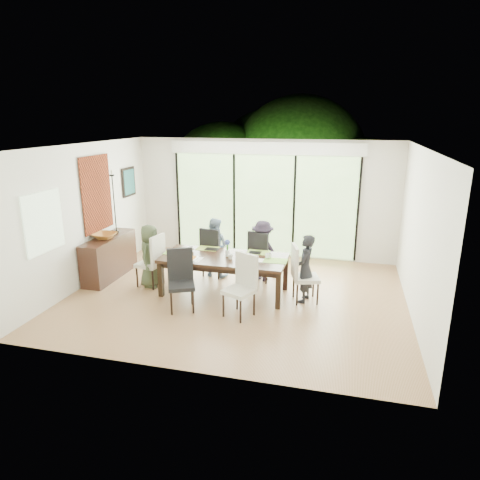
% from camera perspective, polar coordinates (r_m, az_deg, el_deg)
% --- Properties ---
extents(floor, '(6.00, 5.00, 0.01)m').
position_cam_1_polar(floor, '(7.94, -0.45, -7.48)').
color(floor, brown).
rests_on(floor, ground).
extents(ceiling, '(6.00, 5.00, 0.01)m').
position_cam_1_polar(ceiling, '(7.28, -0.50, 12.45)').
color(ceiling, white).
rests_on(ceiling, wall_back).
extents(wall_back, '(6.00, 0.02, 2.70)m').
position_cam_1_polar(wall_back, '(9.89, 3.24, 5.50)').
color(wall_back, silver).
rests_on(wall_back, floor).
extents(wall_front, '(6.00, 0.02, 2.70)m').
position_cam_1_polar(wall_front, '(5.21, -7.51, -4.51)').
color(wall_front, silver).
rests_on(wall_front, floor).
extents(wall_left, '(0.02, 5.00, 2.70)m').
position_cam_1_polar(wall_left, '(8.74, -19.97, 3.12)').
color(wall_left, beige).
rests_on(wall_left, floor).
extents(wall_right, '(0.02, 5.00, 2.70)m').
position_cam_1_polar(wall_right, '(7.36, 22.85, 0.48)').
color(wall_right, white).
rests_on(wall_right, floor).
extents(glass_doors, '(4.20, 0.02, 2.30)m').
position_cam_1_polar(glass_doors, '(9.88, 3.18, 4.60)').
color(glass_doors, '#598C3F').
rests_on(glass_doors, wall_back).
extents(blinds_header, '(4.40, 0.06, 0.28)m').
position_cam_1_polar(blinds_header, '(9.69, 3.29, 12.14)').
color(blinds_header, white).
rests_on(blinds_header, wall_back).
extents(mullion_a, '(0.05, 0.04, 2.30)m').
position_cam_1_polar(mullion_a, '(10.47, -8.23, 5.12)').
color(mullion_a, black).
rests_on(mullion_a, wall_back).
extents(mullion_b, '(0.05, 0.04, 2.30)m').
position_cam_1_polar(mullion_b, '(10.02, -0.77, 4.79)').
color(mullion_b, black).
rests_on(mullion_b, wall_back).
extents(mullion_c, '(0.05, 0.04, 2.30)m').
position_cam_1_polar(mullion_c, '(9.76, 7.21, 4.36)').
color(mullion_c, black).
rests_on(mullion_c, wall_back).
extents(mullion_d, '(0.05, 0.04, 2.30)m').
position_cam_1_polar(mullion_d, '(9.70, 15.46, 3.82)').
color(mullion_d, black).
rests_on(mullion_d, wall_back).
extents(side_window, '(0.02, 0.90, 1.00)m').
position_cam_1_polar(side_window, '(7.75, -24.71, 2.16)').
color(side_window, '#8CAD7F').
rests_on(side_window, wall_left).
extents(deck, '(6.00, 1.80, 0.10)m').
position_cam_1_polar(deck, '(11.07, 4.01, -0.81)').
color(deck, '#533723').
rests_on(deck, ground).
extents(rail_top, '(6.00, 0.08, 0.06)m').
position_cam_1_polar(rail_top, '(11.68, 4.78, 3.12)').
color(rail_top, brown).
rests_on(rail_top, deck).
extents(foliage_left, '(3.20, 3.20, 3.20)m').
position_cam_1_polar(foliage_left, '(12.88, -2.37, 8.41)').
color(foliage_left, '#14380F').
rests_on(foliage_left, ground).
extents(foliage_mid, '(4.00, 4.00, 4.00)m').
position_cam_1_polar(foliage_mid, '(12.98, 7.88, 9.94)').
color(foliage_mid, '#14380F').
rests_on(foliage_mid, ground).
extents(foliage_right, '(2.80, 2.80, 2.80)m').
position_cam_1_polar(foliage_right, '(12.19, 15.82, 6.52)').
color(foliage_right, '#14380F').
rests_on(foliage_right, ground).
extents(foliage_far, '(3.60, 3.60, 3.60)m').
position_cam_1_polar(foliage_far, '(13.84, 4.02, 9.68)').
color(foliage_far, '#14380F').
rests_on(foliage_far, ground).
extents(table_top, '(2.28, 1.04, 0.06)m').
position_cam_1_polar(table_top, '(7.83, -2.13, -2.43)').
color(table_top, black).
rests_on(table_top, floor).
extents(table_apron, '(2.09, 0.85, 0.09)m').
position_cam_1_polar(table_apron, '(7.86, -2.12, -3.02)').
color(table_apron, black).
rests_on(table_apron, floor).
extents(table_leg_fl, '(0.09, 0.09, 0.65)m').
position_cam_1_polar(table_leg_fl, '(7.93, -10.52, -5.17)').
color(table_leg_fl, black).
rests_on(table_leg_fl, floor).
extents(table_leg_fr, '(0.09, 0.09, 0.65)m').
position_cam_1_polar(table_leg_fr, '(7.34, 5.12, -6.76)').
color(table_leg_fr, black).
rests_on(table_leg_fr, floor).
extents(table_leg_bl, '(0.09, 0.09, 0.65)m').
position_cam_1_polar(table_leg_bl, '(8.67, -8.18, -3.19)').
color(table_leg_bl, black).
rests_on(table_leg_bl, floor).
extents(table_leg_br, '(0.09, 0.09, 0.65)m').
position_cam_1_polar(table_leg_br, '(8.13, 6.11, -4.45)').
color(table_leg_br, black).
rests_on(table_leg_br, floor).
extents(chair_left_end, '(0.50, 0.50, 1.04)m').
position_cam_1_polar(chair_left_end, '(8.41, -11.99, -2.62)').
color(chair_left_end, silver).
rests_on(chair_left_end, floor).
extents(chair_right_end, '(0.54, 0.54, 1.04)m').
position_cam_1_polar(chair_right_end, '(7.62, 8.81, -4.44)').
color(chair_right_end, beige).
rests_on(chair_right_end, floor).
extents(chair_far_left, '(0.52, 0.52, 1.04)m').
position_cam_1_polar(chair_far_left, '(8.78, -3.38, -1.47)').
color(chair_far_left, black).
rests_on(chair_far_left, floor).
extents(chair_far_right, '(0.54, 0.54, 1.04)m').
position_cam_1_polar(chair_far_right, '(8.54, 3.03, -1.98)').
color(chair_far_right, black).
rests_on(chair_far_right, floor).
extents(chair_near_left, '(0.58, 0.58, 1.04)m').
position_cam_1_polar(chair_near_left, '(7.27, -7.86, -5.43)').
color(chair_near_left, black).
rests_on(chair_near_left, floor).
extents(chair_near_right, '(0.58, 0.58, 1.04)m').
position_cam_1_polar(chair_near_right, '(6.97, -0.16, -6.22)').
color(chair_near_right, beige).
rests_on(chair_near_right, floor).
extents(person_left_end, '(0.37, 0.58, 1.22)m').
position_cam_1_polar(person_left_end, '(8.37, -11.90, -2.04)').
color(person_left_end, '#3E4931').
rests_on(person_left_end, floor).
extents(person_right_end, '(0.45, 0.62, 1.22)m').
position_cam_1_polar(person_right_end, '(7.59, 8.69, -3.79)').
color(person_right_end, black).
rests_on(person_right_end, floor).
extents(person_far_left, '(0.62, 0.45, 1.22)m').
position_cam_1_polar(person_far_left, '(8.73, -3.43, -0.95)').
color(person_far_left, '#7991AE').
rests_on(person_far_left, floor).
extents(person_far_right, '(0.63, 0.47, 1.22)m').
position_cam_1_polar(person_far_right, '(8.49, 3.02, -1.44)').
color(person_far_right, '#231C2A').
rests_on(person_far_right, floor).
extents(placemat_left, '(0.42, 0.30, 0.01)m').
position_cam_1_polar(placemat_left, '(8.13, -8.58, -1.67)').
color(placemat_left, '#75A43A').
rests_on(placemat_left, table_top).
extents(placemat_right, '(0.42, 0.30, 0.01)m').
position_cam_1_polar(placemat_right, '(7.62, 4.75, -2.76)').
color(placemat_right, '#7BB440').
rests_on(placemat_right, table_top).
extents(placemat_far_l, '(0.42, 0.30, 0.01)m').
position_cam_1_polar(placemat_far_l, '(8.31, -4.34, -1.12)').
color(placemat_far_l, '#A3BC43').
rests_on(placemat_far_l, table_top).
extents(placemat_far_r, '(0.42, 0.30, 0.01)m').
position_cam_1_polar(placemat_far_r, '(8.06, 2.43, -1.65)').
color(placemat_far_r, '#84A73B').
rests_on(placemat_far_r, table_top).
extents(placemat_paper, '(0.42, 0.30, 0.01)m').
position_cam_1_polar(placemat_paper, '(7.72, -6.68, -2.56)').
color(placemat_paper, white).
rests_on(placemat_paper, table_top).
extents(tablet_far_l, '(0.25, 0.17, 0.01)m').
position_cam_1_polar(tablet_far_l, '(8.23, -3.79, -1.22)').
color(tablet_far_l, black).
rests_on(tablet_far_l, table_top).
extents(tablet_far_r, '(0.23, 0.16, 0.01)m').
position_cam_1_polar(tablet_far_r, '(8.02, 2.00, -1.67)').
color(tablet_far_r, black).
rests_on(tablet_far_r, table_top).
extents(papers, '(0.28, 0.21, 0.00)m').
position_cam_1_polar(papers, '(7.61, 2.83, -2.74)').
color(papers, white).
rests_on(papers, table_top).
extents(platter_base, '(0.25, 0.25, 0.02)m').
position_cam_1_polar(platter_base, '(7.71, -6.69, -2.46)').
color(platter_base, white).
rests_on(platter_base, table_top).
extents(platter_snacks, '(0.19, 0.19, 0.01)m').
position_cam_1_polar(platter_snacks, '(7.71, -6.69, -2.34)').
color(platter_snacks, orange).
rests_on(platter_snacks, table_top).
extents(vase, '(0.08, 0.08, 0.11)m').
position_cam_1_polar(vase, '(7.83, -1.68, -1.75)').
color(vase, silver).
rests_on(vase, table_top).
extents(hyacinth_stems, '(0.04, 0.04, 0.15)m').
position_cam_1_polar(hyacinth_stems, '(7.80, -1.69, -0.96)').
color(hyacinth_stems, '#337226').
rests_on(hyacinth_stems, table_top).
extents(hyacinth_blooms, '(0.10, 0.10, 0.10)m').
position_cam_1_polar(hyacinth_blooms, '(7.77, -1.69, -0.29)').
color(hyacinth_blooms, '#4559AD').
rests_on(hyacinth_blooms, table_top).
extents(laptop, '(0.35, 0.27, 0.02)m').
position_cam_1_polar(laptop, '(8.00, -8.19, -1.87)').
color(laptop, silver).
rests_on(laptop, table_top).
extents(cup_a, '(0.17, 0.17, 0.09)m').
position_cam_1_polar(cup_a, '(8.16, -6.56, -1.21)').
color(cup_a, white).
rests_on(cup_a, table_top).
extents(cup_b, '(0.11, 0.11, 0.09)m').
position_cam_1_polar(cup_b, '(7.67, -1.27, -2.24)').
color(cup_b, white).
rests_on(cup_b, table_top).
extents(cup_c, '(0.15, 0.15, 0.09)m').
position_cam_1_polar(cup_c, '(7.72, 3.79, -2.14)').
color(cup_c, white).
rests_on(cup_c, table_top).
extents(book, '(0.17, 0.22, 0.02)m').
position_cam_1_polar(book, '(7.80, -0.26, -2.20)').
color(book, white).
rests_on(book, table_top).
extents(sideboard, '(0.42, 1.50, 0.85)m').
position_cam_1_polar(sideboard, '(9.10, -17.01, -2.19)').
color(sideboard, black).
rests_on(sideboard, floor).
extents(bowl, '(0.45, 0.45, 0.11)m').
position_cam_1_polar(bowl, '(8.88, -17.59, 0.54)').
color(bowl, '#91571F').
rests_on(bowl, sideboard).
extents(candlestick_base, '(0.09, 0.09, 0.04)m').
position_cam_1_polar(candlestick_base, '(9.26, -16.14, 1.06)').
color(candlestick_base, black).
rests_on(candlestick_base, sideboard).
extents(candlestick_shaft, '(0.02, 0.02, 1.17)m').
position_cam_1_polar(candlestick_shaft, '(9.13, -16.43, 4.64)').
color(candlestick_shaft, black).
rests_on(candlestick_shaft, sideboard).
extents(candlestick_pan, '(0.09, 0.09, 0.03)m').
position_cam_1_polar(candlestick_pan, '(9.04, -16.72, 8.26)').
color(candlestick_pan, black).
rests_on(candlestick_pan, sideboard).
extents(candle, '(0.03, 0.03, 0.09)m').
position_cam_1_polar(candle, '(9.03, -16.75, 8.61)').
color(candle, silver).
rests_on(candle, sideboard).
extents(tapestry, '(0.02, 1.00, 1.50)m').
position_cam_1_polar(tapestry, '(8.98, -18.56, 5.86)').
color(tapestry, maroon).
rests_on(tapestry, wall_left).
extents(art_frame, '(0.03, 0.55, 0.65)m').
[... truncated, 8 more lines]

